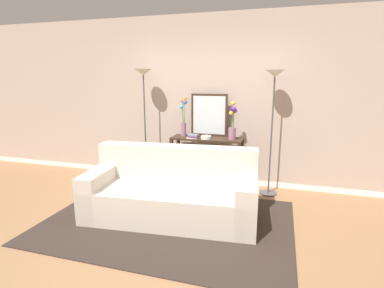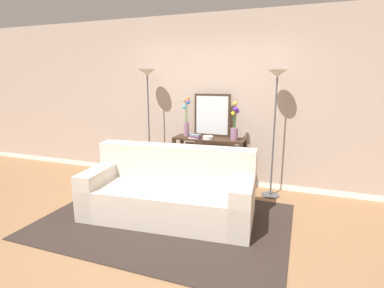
{
  "view_description": "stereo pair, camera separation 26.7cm",
  "coord_description": "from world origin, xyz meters",
  "px_view_note": "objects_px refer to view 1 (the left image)",
  "views": [
    {
      "loc": [
        1.18,
        -2.96,
        1.75
      ],
      "look_at": [
        0.01,
        0.98,
        0.85
      ],
      "focal_mm": 28.0,
      "sensor_mm": 36.0,
      "label": 1
    },
    {
      "loc": [
        1.43,
        -2.87,
        1.75
      ],
      "look_at": [
        0.01,
        0.98,
        0.85
      ],
      "focal_mm": 28.0,
      "sensor_mm": 36.0,
      "label": 2
    }
  ],
  "objects_px": {
    "couch": "(172,193)",
    "book_stack": "(193,137)",
    "book_row_under_console": "(189,182)",
    "floor_lamp_right": "(274,98)",
    "console_table": "(207,154)",
    "wall_mirror": "(209,115)",
    "vase_short_flowers": "(233,125)",
    "fruit_bowl": "(206,137)",
    "vase_tall_flowers": "(184,120)",
    "floor_lamp_left": "(144,95)"
  },
  "relations": [
    {
      "from": "couch",
      "to": "book_stack",
      "type": "height_order",
      "value": "book_stack"
    },
    {
      "from": "book_row_under_console",
      "to": "book_stack",
      "type": "bearing_deg",
      "value": -47.94
    },
    {
      "from": "floor_lamp_right",
      "to": "book_stack",
      "type": "relative_size",
      "value": 10.02
    },
    {
      "from": "console_table",
      "to": "wall_mirror",
      "type": "xyz_separation_m",
      "value": [
        -0.01,
        0.16,
        0.6
      ]
    },
    {
      "from": "vase_short_flowers",
      "to": "fruit_bowl",
      "type": "relative_size",
      "value": 3.64
    },
    {
      "from": "console_table",
      "to": "floor_lamp_right",
      "type": "xyz_separation_m",
      "value": [
        0.99,
        -0.03,
        0.91
      ]
    },
    {
      "from": "console_table",
      "to": "couch",
      "type": "bearing_deg",
      "value": -98.16
    },
    {
      "from": "wall_mirror",
      "to": "fruit_bowl",
      "type": "relative_size",
      "value": 4.2
    },
    {
      "from": "couch",
      "to": "console_table",
      "type": "xyz_separation_m",
      "value": [
        0.17,
        1.17,
        0.25
      ]
    },
    {
      "from": "vase_short_flowers",
      "to": "fruit_bowl",
      "type": "height_order",
      "value": "vase_short_flowers"
    },
    {
      "from": "vase_short_flowers",
      "to": "wall_mirror",
      "type": "bearing_deg",
      "value": 155.78
    },
    {
      "from": "console_table",
      "to": "vase_tall_flowers",
      "type": "relative_size",
      "value": 1.77
    },
    {
      "from": "wall_mirror",
      "to": "fruit_bowl",
      "type": "height_order",
      "value": "wall_mirror"
    },
    {
      "from": "wall_mirror",
      "to": "vase_short_flowers",
      "type": "relative_size",
      "value": 1.15
    },
    {
      "from": "couch",
      "to": "vase_tall_flowers",
      "type": "xyz_separation_m",
      "value": [
        -0.23,
        1.2,
        0.79
      ]
    },
    {
      "from": "floor_lamp_left",
      "to": "vase_short_flowers",
      "type": "distance_m",
      "value": 1.53
    },
    {
      "from": "couch",
      "to": "vase_tall_flowers",
      "type": "height_order",
      "value": "vase_tall_flowers"
    },
    {
      "from": "couch",
      "to": "fruit_bowl",
      "type": "xyz_separation_m",
      "value": [
        0.18,
        1.05,
        0.54
      ]
    },
    {
      "from": "fruit_bowl",
      "to": "floor_lamp_right",
      "type": "bearing_deg",
      "value": 5.48
    },
    {
      "from": "floor_lamp_right",
      "to": "vase_tall_flowers",
      "type": "distance_m",
      "value": 1.44
    },
    {
      "from": "wall_mirror",
      "to": "vase_short_flowers",
      "type": "distance_m",
      "value": 0.47
    },
    {
      "from": "fruit_bowl",
      "to": "book_stack",
      "type": "xyz_separation_m",
      "value": [
        -0.21,
        0.0,
        0.0
      ]
    },
    {
      "from": "wall_mirror",
      "to": "vase_tall_flowers",
      "type": "bearing_deg",
      "value": -162.11
    },
    {
      "from": "console_table",
      "to": "floor_lamp_left",
      "type": "relative_size",
      "value": 0.6
    },
    {
      "from": "book_stack",
      "to": "wall_mirror",
      "type": "bearing_deg",
      "value": 56.29
    },
    {
      "from": "couch",
      "to": "fruit_bowl",
      "type": "relative_size",
      "value": 13.51
    },
    {
      "from": "couch",
      "to": "floor_lamp_right",
      "type": "xyz_separation_m",
      "value": [
        1.16,
        1.14,
        1.16
      ]
    },
    {
      "from": "console_table",
      "to": "floor_lamp_right",
      "type": "bearing_deg",
      "value": -1.65
    },
    {
      "from": "console_table",
      "to": "book_stack",
      "type": "relative_size",
      "value": 6.07
    },
    {
      "from": "wall_mirror",
      "to": "book_row_under_console",
      "type": "xyz_separation_m",
      "value": [
        -0.3,
        -0.16,
        -1.11
      ]
    },
    {
      "from": "console_table",
      "to": "fruit_bowl",
      "type": "bearing_deg",
      "value": -82.81
    },
    {
      "from": "floor_lamp_right",
      "to": "book_stack",
      "type": "xyz_separation_m",
      "value": [
        -1.19,
        -0.09,
        -0.61
      ]
    },
    {
      "from": "floor_lamp_left",
      "to": "vase_tall_flowers",
      "type": "bearing_deg",
      "value": 5.34
    },
    {
      "from": "vase_tall_flowers",
      "to": "couch",
      "type": "bearing_deg",
      "value": -79.07
    },
    {
      "from": "floor_lamp_left",
      "to": "console_table",
      "type": "bearing_deg",
      "value": 1.54
    },
    {
      "from": "couch",
      "to": "book_stack",
      "type": "relative_size",
      "value": 11.78
    },
    {
      "from": "floor_lamp_right",
      "to": "wall_mirror",
      "type": "relative_size",
      "value": 2.74
    },
    {
      "from": "wall_mirror",
      "to": "vase_short_flowers",
      "type": "xyz_separation_m",
      "value": [
        0.41,
        -0.19,
        -0.12
      ]
    },
    {
      "from": "couch",
      "to": "vase_short_flowers",
      "type": "height_order",
      "value": "vase_short_flowers"
    },
    {
      "from": "floor_lamp_left",
      "to": "book_row_under_console",
      "type": "distance_m",
      "value": 1.62
    },
    {
      "from": "floor_lamp_right",
      "to": "vase_tall_flowers",
      "type": "relative_size",
      "value": 2.92
    },
    {
      "from": "fruit_bowl",
      "to": "vase_tall_flowers",
      "type": "bearing_deg",
      "value": 159.45
    },
    {
      "from": "fruit_bowl",
      "to": "book_row_under_console",
      "type": "distance_m",
      "value": 0.87
    },
    {
      "from": "wall_mirror",
      "to": "vase_tall_flowers",
      "type": "relative_size",
      "value": 1.07
    },
    {
      "from": "vase_short_flowers",
      "to": "book_row_under_console",
      "type": "bearing_deg",
      "value": 177.92
    },
    {
      "from": "couch",
      "to": "book_row_under_console",
      "type": "height_order",
      "value": "couch"
    },
    {
      "from": "couch",
      "to": "floor_lamp_right",
      "type": "relative_size",
      "value": 1.18
    },
    {
      "from": "console_table",
      "to": "floor_lamp_right",
      "type": "relative_size",
      "value": 0.61
    },
    {
      "from": "vase_short_flowers",
      "to": "couch",
      "type": "bearing_deg",
      "value": -116.73
    },
    {
      "from": "console_table",
      "to": "wall_mirror",
      "type": "bearing_deg",
      "value": 92.2
    }
  ]
}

